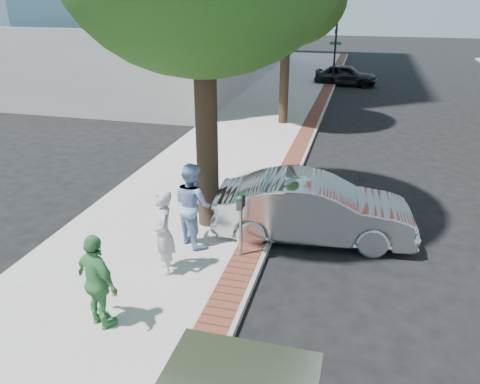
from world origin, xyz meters
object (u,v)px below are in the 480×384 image
(person_green, at_px, (98,282))
(bg_car, at_px, (346,75))
(person_officer, at_px, (192,204))
(sedan_silver, at_px, (314,209))
(person_gray, at_px, (164,233))
(parking_meter, at_px, (241,212))

(person_green, relative_size, bg_car, 0.46)
(person_officer, distance_m, bg_car, 21.90)
(person_green, xyz_separation_m, sedan_silver, (3.11, 4.35, -0.26))
(person_gray, distance_m, person_officer, 1.30)
(sedan_silver, bearing_deg, person_officer, 108.83)
(person_officer, bearing_deg, sedan_silver, -118.15)
(person_green, bearing_deg, parking_meter, -95.35)
(bg_car, bearing_deg, person_gray, 177.14)
(parking_meter, distance_m, person_officer, 1.23)
(sedan_silver, relative_size, bg_car, 1.21)
(parking_meter, height_order, person_green, person_green)
(person_gray, bearing_deg, parking_meter, 101.86)
(parking_meter, distance_m, person_gray, 1.68)
(person_gray, relative_size, bg_car, 0.47)
(person_officer, height_order, bg_car, person_officer)
(person_gray, relative_size, person_officer, 0.93)
(sedan_silver, bearing_deg, person_gray, 126.33)
(person_green, bearing_deg, person_gray, -76.03)
(parking_meter, xyz_separation_m, person_green, (-1.72, -2.87, -0.18))
(sedan_silver, bearing_deg, bg_car, -5.22)
(parking_meter, distance_m, person_green, 3.35)
(person_officer, xyz_separation_m, sedan_silver, (2.58, 1.20, -0.35))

